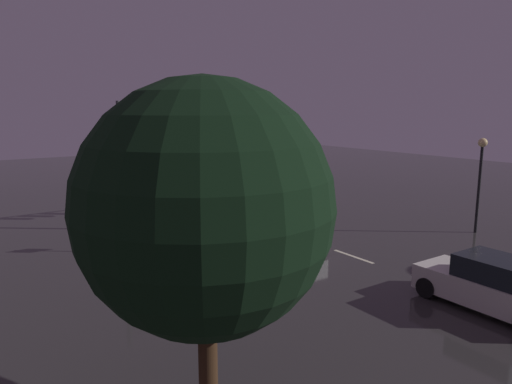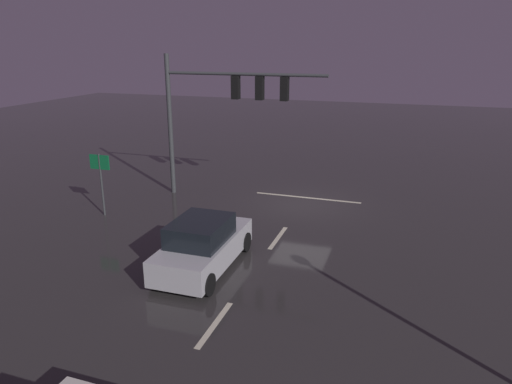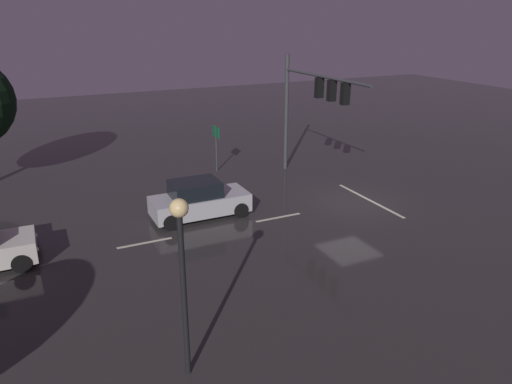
{
  "view_description": "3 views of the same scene",
  "coord_description": "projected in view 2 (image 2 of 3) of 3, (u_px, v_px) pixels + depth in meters",
  "views": [
    {
      "loc": [
        14.19,
        23.18,
        6.17
      ],
      "look_at": [
        0.93,
        4.16,
        2.0
      ],
      "focal_mm": 32.87,
      "sensor_mm": 36.0,
      "label": 1
    },
    {
      "loc": [
        -4.36,
        19.71,
        6.94
      ],
      "look_at": [
        1.04,
        3.48,
        1.54
      ],
      "focal_mm": 33.07,
      "sensor_mm": 36.0,
      "label": 2
    },
    {
      "loc": [
        -17.79,
        13.59,
        8.59
      ],
      "look_at": [
        -0.8,
        5.48,
        1.71
      ],
      "focal_mm": 34.42,
      "sensor_mm": 36.0,
      "label": 3
    }
  ],
  "objects": [
    {
      "name": "ground_plane",
      "position": [
        302.0,
        205.0,
        21.24
      ],
      "size": [
        80.0,
        80.0,
        0.0
      ],
      "primitive_type": "plane",
      "color": "#2D2B2B"
    },
    {
      "name": "traffic_signal_assembly",
      "position": [
        223.0,
        100.0,
        20.86
      ],
      "size": [
        7.45,
        0.47,
        6.52
      ],
      "color": "#383A3D",
      "rests_on": "ground_plane"
    },
    {
      "name": "lane_dash_far",
      "position": [
        278.0,
        238.0,
        17.62
      ],
      "size": [
        0.16,
        2.2,
        0.01
      ],
      "primitive_type": "cube",
      "rotation": [
        0.0,
        0.0,
        1.57
      ],
      "color": "beige",
      "rests_on": "ground_plane"
    },
    {
      "name": "lane_dash_mid",
      "position": [
        215.0,
        324.0,
        12.19
      ],
      "size": [
        0.16,
        2.2,
        0.01
      ],
      "primitive_type": "cube",
      "rotation": [
        0.0,
        0.0,
        1.57
      ],
      "color": "beige",
      "rests_on": "ground_plane"
    },
    {
      "name": "stop_bar",
      "position": [
        307.0,
        198.0,
        22.19
      ],
      "size": [
        5.0,
        0.16,
        0.01
      ],
      "primitive_type": "cube",
      "color": "beige",
      "rests_on": "ground_plane"
    },
    {
      "name": "car_approaching",
      "position": [
        203.0,
        245.0,
        15.02
      ],
      "size": [
        1.91,
        4.37,
        1.7
      ],
      "color": "#B7B7BC",
      "rests_on": "ground_plane"
    },
    {
      "name": "route_sign",
      "position": [
        100.0,
        171.0,
        19.37
      ],
      "size": [
        0.9,
        0.09,
        2.66
      ],
      "color": "#383A3D",
      "rests_on": "ground_plane"
    }
  ]
}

